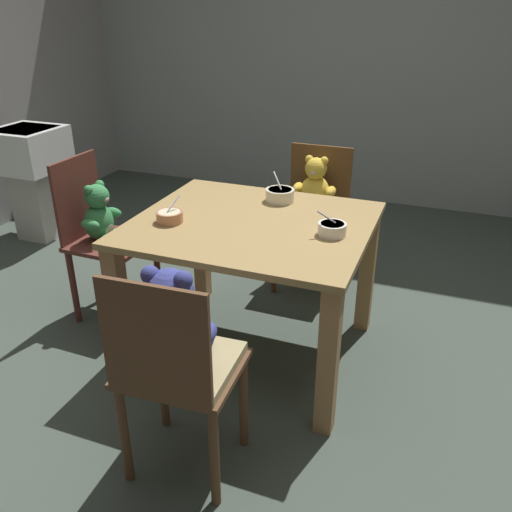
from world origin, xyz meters
The scene contains 10 objects.
ground_plane centered at (0.00, 0.00, -0.02)m, with size 5.20×5.20×0.04m.
wall_rear centered at (0.00, 2.56, 1.56)m, with size 5.20×0.08×3.12m, color gray.
dining_table centered at (0.00, 0.00, 0.59)m, with size 1.09×0.95×0.72m.
teddy_chair_far_center centered at (0.08, 0.83, 0.54)m, with size 0.42×0.39×0.86m.
teddy_chair_near_front centered at (0.04, -0.83, 0.58)m, with size 0.43×0.38×0.89m.
teddy_chair_near_left centered at (-0.91, 0.06, 0.54)m, with size 0.41×0.39×0.91m.
porridge_bowl_white_near_right centered at (0.38, -0.02, 0.75)m, with size 0.13×0.13×0.12m.
porridge_bowl_cream_far_center centered at (0.03, 0.31, 0.76)m, with size 0.15×0.15×0.14m.
porridge_bowl_terracotta_near_left centered at (-0.35, -0.15, 0.75)m, with size 0.12×0.13×0.11m.
sink_basin centered at (-2.05, 0.81, 0.54)m, with size 0.44×0.45×0.83m.
Camera 1 is at (0.84, -2.15, 1.66)m, focal length 37.56 mm.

